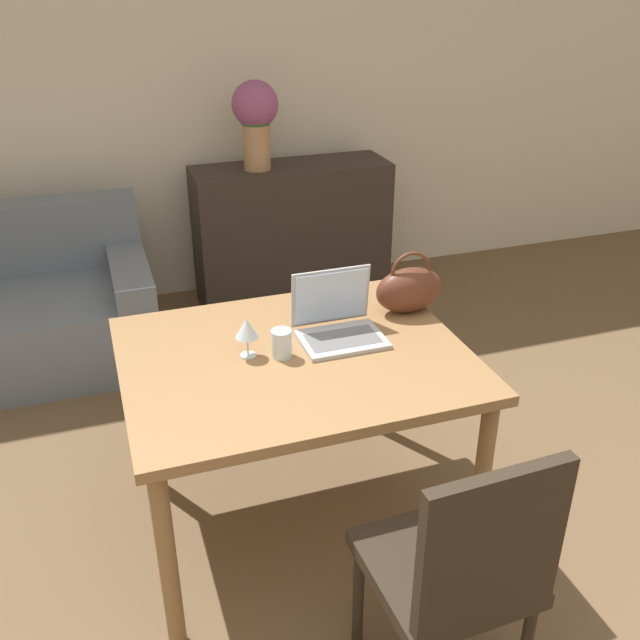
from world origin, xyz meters
name	(u,v)px	position (x,y,z in m)	size (l,w,h in m)	color
wall_back	(167,83)	(0.00, 3.19, 1.35)	(10.00, 0.06, 2.70)	beige
dining_table	(295,374)	(0.07, 0.84, 0.68)	(1.22, 1.00, 0.76)	olive
chair	(461,567)	(0.28, -0.05, 0.53)	(0.46, 0.46, 0.95)	#2D2319
couch	(1,317)	(-1.09, 2.53, 0.28)	(1.59, 0.89, 0.82)	slate
sideboard	(292,234)	(0.66, 2.84, 0.44)	(1.22, 0.40, 0.89)	#332823
laptop	(337,319)	(0.26, 0.93, 0.83)	(0.31, 0.26, 0.24)	#ADADB2
drinking_glass	(282,344)	(0.02, 0.83, 0.82)	(0.07, 0.07, 0.10)	silver
wine_glass	(247,329)	(-0.09, 0.87, 0.87)	(0.08, 0.08, 0.15)	silver
handbag	(409,289)	(0.60, 1.02, 0.86)	(0.28, 0.15, 0.25)	#592D1E
flower_vase	(255,115)	(0.45, 2.82, 1.21)	(0.27, 0.27, 0.52)	tan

